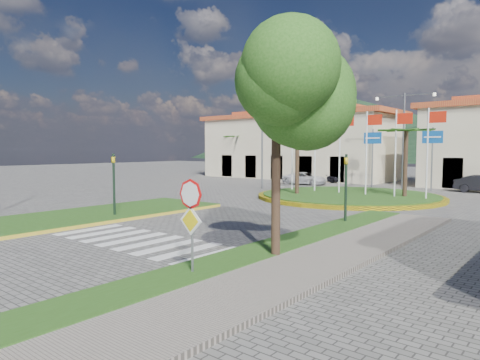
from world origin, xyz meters
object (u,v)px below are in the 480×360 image
Objects in this scene: stop_sign at (191,211)px; deciduous_tree at (276,91)px; roundabout_island at (349,196)px; white_van at (305,178)px; car_dark_a at (328,176)px.

deciduous_tree is (0.60, 3.04, 3.38)m from stop_sign.
roundabout_island is 11.52m from white_van.
white_van is (-8.28, 8.00, 0.42)m from roundabout_island.
roundabout_island is at bearing 107.91° from deciduous_tree.
stop_sign is 34.76m from car_dark_a.
deciduous_tree is at bearing -137.58° from car_dark_a.
stop_sign is (4.90, -20.04, 1.62)m from roundabout_island.
stop_sign is at bearing -160.11° from white_van.
roundabout_island is at bearing -139.30° from white_van.
deciduous_tree is (5.50, -17.00, 5.00)m from roundabout_island.
roundabout_island reaches higher than car_dark_a.
stop_sign is 4.59m from deciduous_tree.
deciduous_tree is 32.52m from car_dark_a.
roundabout_island is at bearing 103.73° from stop_sign.
roundabout_island is 4.79× the size of stop_sign.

